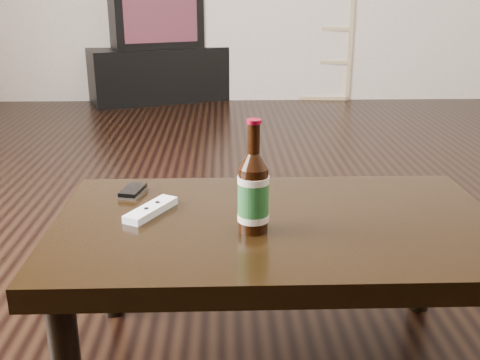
{
  "coord_description": "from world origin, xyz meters",
  "views": [
    {
      "loc": [
        -0.43,
        -1.75,
        0.93
      ],
      "look_at": [
        -0.4,
        -0.58,
        0.52
      ],
      "focal_mm": 42.0,
      "sensor_mm": 36.0,
      "label": 1
    }
  ],
  "objects_px": {
    "tv_stand": "(157,73)",
    "bookshelf": "(312,25)",
    "beer_bottle": "(253,193)",
    "phone": "(133,191)",
    "coffee_table": "(277,240)",
    "remote": "(151,210)",
    "tv": "(154,13)"
  },
  "relations": [
    {
      "from": "beer_bottle",
      "to": "remote",
      "type": "xyz_separation_m",
      "value": [
        -0.25,
        0.11,
        -0.08
      ]
    },
    {
      "from": "bookshelf",
      "to": "beer_bottle",
      "type": "bearing_deg",
      "value": -95.84
    },
    {
      "from": "tv_stand",
      "to": "remote",
      "type": "xyz_separation_m",
      "value": [
        0.39,
        -3.53,
        0.19
      ]
    },
    {
      "from": "tv_stand",
      "to": "coffee_table",
      "type": "distance_m",
      "value": 3.64
    },
    {
      "from": "bookshelf",
      "to": "beer_bottle",
      "type": "height_order",
      "value": "bookshelf"
    },
    {
      "from": "tv",
      "to": "phone",
      "type": "distance_m",
      "value": 3.42
    },
    {
      "from": "beer_bottle",
      "to": "phone",
      "type": "height_order",
      "value": "beer_bottle"
    },
    {
      "from": "tv",
      "to": "tv_stand",
      "type": "bearing_deg",
      "value": 90.0
    },
    {
      "from": "bookshelf",
      "to": "phone",
      "type": "xyz_separation_m",
      "value": [
        -1.01,
        -3.49,
        -0.2
      ]
    },
    {
      "from": "remote",
      "to": "tv_stand",
      "type": "bearing_deg",
      "value": 125.36
    },
    {
      "from": "phone",
      "to": "remote",
      "type": "xyz_separation_m",
      "value": [
        0.07,
        -0.14,
        0.0
      ]
    },
    {
      "from": "coffee_table",
      "to": "remote",
      "type": "xyz_separation_m",
      "value": [
        -0.31,
        0.05,
        0.06
      ]
    },
    {
      "from": "phone",
      "to": "remote",
      "type": "height_order",
      "value": "remote"
    },
    {
      "from": "tv",
      "to": "beer_bottle",
      "type": "height_order",
      "value": "tv"
    },
    {
      "from": "beer_bottle",
      "to": "phone",
      "type": "bearing_deg",
      "value": 141.54
    },
    {
      "from": "beer_bottle",
      "to": "tv",
      "type": "bearing_deg",
      "value": 99.85
    },
    {
      "from": "phone",
      "to": "remote",
      "type": "relative_size",
      "value": 0.63
    },
    {
      "from": "remote",
      "to": "phone",
      "type": "bearing_deg",
      "value": 144.43
    },
    {
      "from": "tv_stand",
      "to": "coffee_table",
      "type": "xyz_separation_m",
      "value": [
        0.69,
        -3.58,
        0.13
      ]
    },
    {
      "from": "bookshelf",
      "to": "coffee_table",
      "type": "bearing_deg",
      "value": -95.07
    },
    {
      "from": "tv_stand",
      "to": "tv",
      "type": "height_order",
      "value": "tv"
    },
    {
      "from": "phone",
      "to": "beer_bottle",
      "type": "bearing_deg",
      "value": -25.38
    },
    {
      "from": "phone",
      "to": "remote",
      "type": "bearing_deg",
      "value": -51.63
    },
    {
      "from": "tv",
      "to": "phone",
      "type": "bearing_deg",
      "value": -105.58
    },
    {
      "from": "coffee_table",
      "to": "remote",
      "type": "distance_m",
      "value": 0.32
    },
    {
      "from": "beer_bottle",
      "to": "phone",
      "type": "relative_size",
      "value": 2.43
    },
    {
      "from": "bookshelf",
      "to": "beer_bottle",
      "type": "distance_m",
      "value": 3.8
    },
    {
      "from": "bookshelf",
      "to": "phone",
      "type": "bearing_deg",
      "value": -101.39
    },
    {
      "from": "tv_stand",
      "to": "tv",
      "type": "distance_m",
      "value": 0.49
    },
    {
      "from": "coffee_table",
      "to": "beer_bottle",
      "type": "bearing_deg",
      "value": -135.65
    },
    {
      "from": "tv",
      "to": "phone",
      "type": "xyz_separation_m",
      "value": [
        0.32,
        -3.39,
        -0.3
      ]
    },
    {
      "from": "tv_stand",
      "to": "bookshelf",
      "type": "relative_size",
      "value": 0.94
    }
  ]
}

